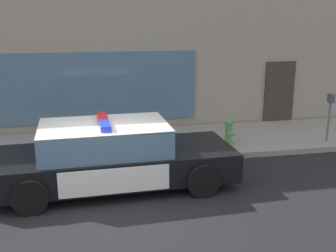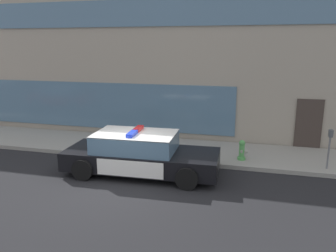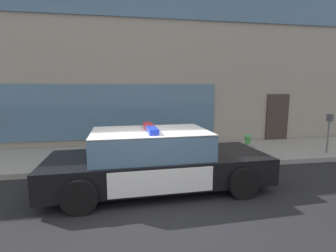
{
  "view_description": "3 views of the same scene",
  "coord_description": "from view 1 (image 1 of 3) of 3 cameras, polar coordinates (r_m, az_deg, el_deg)",
  "views": [
    {
      "loc": [
        -0.2,
        -7.25,
        3.56
      ],
      "look_at": [
        1.62,
        2.05,
        0.96
      ],
      "focal_mm": 43.6,
      "sensor_mm": 36.0,
      "label": 1
    },
    {
      "loc": [
        3.7,
        -8.89,
        4.15
      ],
      "look_at": [
        0.94,
        1.74,
        1.48
      ],
      "focal_mm": 35.5,
      "sensor_mm": 36.0,
      "label": 2
    },
    {
      "loc": [
        -0.45,
        -4.54,
        2.32
      ],
      "look_at": [
        0.65,
        2.04,
        1.3
      ],
      "focal_mm": 26.07,
      "sensor_mm": 36.0,
      "label": 3
    }
  ],
  "objects": [
    {
      "name": "parking_meter",
      "position": [
        11.94,
        21.69,
        2.26
      ],
      "size": [
        0.12,
        0.18,
        1.34
      ],
      "color": "slate",
      "rests_on": "sidewalk"
    },
    {
      "name": "storefront_building",
      "position": [
        16.76,
        -15.33,
        15.63
      ],
      "size": [
        23.86,
        9.11,
        7.59
      ],
      "color": "gray",
      "rests_on": "ground"
    },
    {
      "name": "fire_hydrant",
      "position": [
        11.04,
        8.5,
        -0.9
      ],
      "size": [
        0.34,
        0.39,
        0.73
      ],
      "color": "#4C994C",
      "rests_on": "sidewalk"
    },
    {
      "name": "police_cruiser",
      "position": [
        8.68,
        -7.86,
        -4.17
      ],
      "size": [
        5.09,
        2.22,
        1.49
      ],
      "rotation": [
        0.0,
        0.0,
        0.04
      ],
      "color": "black",
      "rests_on": "ground"
    },
    {
      "name": "sidewalk",
      "position": [
        11.28,
        -9.52,
        -2.87
      ],
      "size": [
        48.0,
        2.87,
        0.15
      ],
      "primitive_type": "cube",
      "color": "gray",
      "rests_on": "ground"
    },
    {
      "name": "ground",
      "position": [
        8.08,
        -8.67,
        -10.97
      ],
      "size": [
        48.0,
        48.0,
        0.0
      ],
      "primitive_type": "plane",
      "color": "black"
    }
  ]
}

